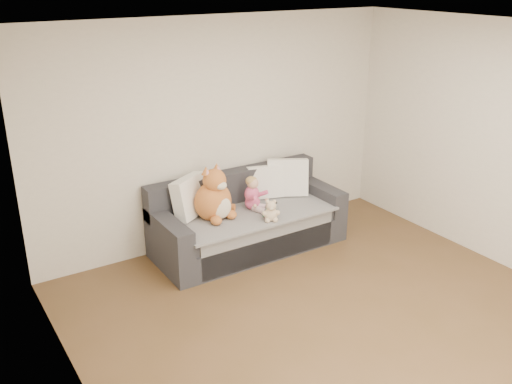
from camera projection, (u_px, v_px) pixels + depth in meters
room_shell at (336, 187)px, 4.90m from camera, size 5.00×5.00×5.00m
sofa at (247, 222)px, 6.60m from camera, size 2.20×0.94×0.85m
cushion_left at (190, 197)px, 6.30m from camera, size 0.53×0.44×0.46m
cushion_right_back at (265, 182)px, 6.82m from camera, size 0.46×0.30×0.40m
cushion_right_front at (288, 177)px, 6.88m from camera, size 0.53×0.44×0.46m
toddler at (254, 196)px, 6.49m from camera, size 0.28×0.40×0.39m
plush_cat at (214, 198)px, 6.23m from camera, size 0.52×0.49×0.65m
teddy_bear at (271, 212)px, 6.20m from camera, size 0.19×0.16×0.25m
plush_cow at (272, 208)px, 6.39m from camera, size 0.14×0.21×0.17m
sippy_cup at (267, 212)px, 6.29m from camera, size 0.11×0.08×0.12m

